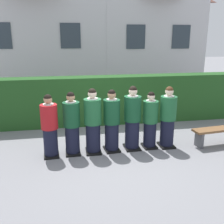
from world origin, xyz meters
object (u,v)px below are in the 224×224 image
at_px(student_front_row_2, 93,123).
at_px(student_front_row_6, 168,119).
at_px(student_front_row_1, 72,125).
at_px(wooden_bench, 217,133).
at_px(student_front_row_3, 112,122).
at_px(student_front_row_5, 150,121).
at_px(student_in_red_blazer, 50,127).
at_px(student_front_row_4, 132,119).

bearing_deg(student_front_row_2, student_front_row_6, 0.76).
xyz_separation_m(student_front_row_1, student_front_row_6, (2.53, 0.02, 0.02)).
relative_size(student_front_row_1, wooden_bench, 1.12).
bearing_deg(student_front_row_6, student_front_row_2, -179.24).
relative_size(student_front_row_1, student_front_row_2, 0.96).
xyz_separation_m(student_front_row_1, student_front_row_2, (0.52, -0.01, 0.04)).
height_order(student_front_row_1, student_front_row_6, student_front_row_6).
bearing_deg(student_front_row_3, student_front_row_1, -178.89).
xyz_separation_m(student_front_row_2, student_front_row_5, (1.53, 0.06, -0.08)).
height_order(student_front_row_3, student_front_row_5, student_front_row_3).
xyz_separation_m(student_in_red_blazer, student_front_row_6, (3.06, 0.06, 0.04)).
bearing_deg(student_front_row_3, wooden_bench, -2.94).
xyz_separation_m(student_front_row_2, student_front_row_6, (2.00, 0.03, -0.01)).
bearing_deg(student_front_row_3, student_front_row_2, -176.45).
distance_m(student_in_red_blazer, student_front_row_2, 1.06).
bearing_deg(student_front_row_5, student_in_red_blazer, -177.88).
distance_m(student_front_row_2, student_front_row_4, 1.04).
xyz_separation_m(student_front_row_2, student_front_row_4, (1.04, 0.06, 0.01)).
relative_size(student_front_row_4, student_front_row_5, 1.11).
bearing_deg(student_front_row_6, student_front_row_1, -179.65).
relative_size(student_front_row_1, student_front_row_3, 0.99).
height_order(student_front_row_4, student_front_row_5, student_front_row_4).
distance_m(student_front_row_6, wooden_bench, 1.47).
xyz_separation_m(student_front_row_4, wooden_bench, (2.35, -0.18, -0.46)).
xyz_separation_m(student_front_row_3, student_front_row_4, (0.55, 0.03, 0.03)).
relative_size(student_front_row_3, student_front_row_5, 1.07).
relative_size(student_in_red_blazer, student_front_row_1, 0.98).
bearing_deg(student_front_row_5, wooden_bench, -5.44).
height_order(student_front_row_1, student_front_row_4, student_front_row_4).
height_order(student_front_row_2, student_front_row_5, student_front_row_2).
xyz_separation_m(student_in_red_blazer, student_front_row_5, (2.59, 0.10, -0.03)).
xyz_separation_m(student_front_row_4, student_front_row_6, (0.96, -0.03, -0.02)).
bearing_deg(student_front_row_6, student_in_red_blazer, -178.81).
bearing_deg(student_in_red_blazer, student_front_row_3, 2.50).
distance_m(student_front_row_2, student_front_row_3, 0.49).
height_order(student_in_red_blazer, student_front_row_5, student_in_red_blazer).
height_order(student_front_row_5, wooden_bench, student_front_row_5).
relative_size(student_in_red_blazer, student_front_row_4, 0.93).
height_order(student_front_row_1, wooden_bench, student_front_row_1).
bearing_deg(student_in_red_blazer, student_front_row_5, 2.12).
distance_m(student_in_red_blazer, student_front_row_6, 3.06).
height_order(student_front_row_3, wooden_bench, student_front_row_3).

